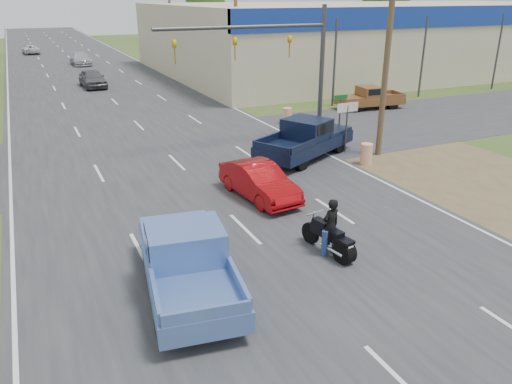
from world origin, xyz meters
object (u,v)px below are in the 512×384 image
red_convertible (259,182)px  distant_car_grey (92,79)px  navy_pickup (307,138)px  distant_car_white (31,50)px  rider (330,229)px  distant_car_silver (80,59)px  motorcycle (331,240)px  brown_pickup (369,98)px  blue_pickup (186,258)px

red_convertible → distant_car_grey: (-2.16, 28.72, 0.08)m
navy_pickup → distant_car_white: 56.32m
rider → distant_car_silver: rider is taller
motorcycle → distant_car_white: size_ratio=0.54×
rider → motorcycle: bearing=90.0°
rider → distant_car_silver: bearing=-98.2°
motorcycle → distant_car_white: distant_car_white is taller
rider → distant_car_white: rider is taller
motorcycle → brown_pickup: brown_pickup is taller
blue_pickup → distant_car_silver: bearing=94.7°
blue_pickup → navy_pickup: bearing=53.4°
red_convertible → distant_car_silver: bearing=85.2°
distant_car_white → navy_pickup: bearing=96.4°
brown_pickup → blue_pickup: bearing=138.7°
rider → blue_pickup: bearing=-9.9°
red_convertible → distant_car_white: bearing=89.3°
distant_car_grey → distant_car_silver: 15.88m
distant_car_grey → rider: bearing=-89.5°
blue_pickup → distant_car_white: blue_pickup is taller
rider → blue_pickup: blue_pickup is taller
navy_pickup → brown_pickup: (9.59, 7.78, -0.18)m
motorcycle → distant_car_silver: (-1.21, 49.68, 0.17)m
brown_pickup → distant_car_white: brown_pickup is taller
motorcycle → brown_pickup: size_ratio=0.47×
red_convertible → rider: rider is taller
blue_pickup → motorcycle: bearing=7.5°
distant_car_grey → distant_car_white: distant_car_grey is taller
brown_pickup → red_convertible: bearing=136.5°
distant_car_grey → navy_pickup: bearing=-78.3°
red_convertible → distant_car_grey: size_ratio=0.93×
rider → brown_pickup: (14.02, 16.71, -0.08)m
red_convertible → motorcycle: bearing=-96.4°
red_convertible → brown_pickup: 18.22m
red_convertible → distant_car_grey: bearing=87.9°
blue_pickup → distant_car_grey: 33.83m
brown_pickup → distant_car_grey: 23.50m
distant_car_grey → distant_car_silver: size_ratio=0.95×
motorcycle → rider: 0.36m
motorcycle → distant_car_white: 64.63m
navy_pickup → distant_car_silver: 41.08m
rider → distant_car_grey: 33.84m
red_convertible → motorcycle: red_convertible is taller
red_convertible → distant_car_silver: 44.59m
motorcycle → brown_pickup: 21.85m
navy_pickup → brown_pickup: bearing=102.1°
blue_pickup → red_convertible: bearing=56.4°
navy_pickup → distant_car_grey: (-6.57, 24.85, -0.20)m
red_convertible → distant_car_silver: size_ratio=0.88×
rider → blue_pickup: 4.53m
blue_pickup → brown_pickup: (18.55, 16.68, -0.15)m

